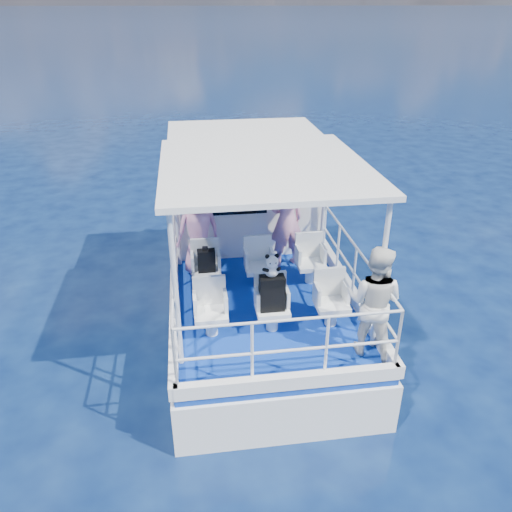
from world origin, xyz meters
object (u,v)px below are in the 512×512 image
(passenger_stbd_aft, at_px, (374,301))
(backpack_center, at_px, (272,293))
(panda, at_px, (272,265))
(passenger_port_fwd, at_px, (198,231))

(passenger_stbd_aft, height_order, backpack_center, passenger_stbd_aft)
(panda, bearing_deg, passenger_port_fwd, 115.86)
(passenger_port_fwd, xyz_separation_m, backpack_center, (0.97, -2.01, -0.15))
(passenger_stbd_aft, distance_m, backpack_center, 1.43)
(passenger_port_fwd, xyz_separation_m, passenger_stbd_aft, (2.24, -2.67, 0.01))
(passenger_stbd_aft, relative_size, panda, 4.68)
(panda, bearing_deg, backpack_center, -77.79)
(passenger_stbd_aft, bearing_deg, passenger_port_fwd, -14.98)
(passenger_port_fwd, bearing_deg, backpack_center, 99.07)
(passenger_port_fwd, distance_m, panda, 2.23)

